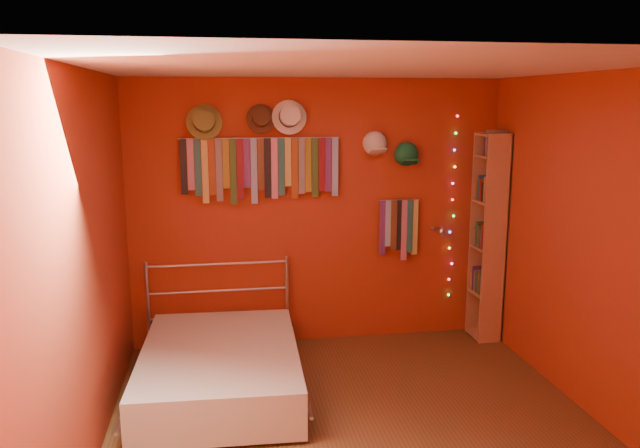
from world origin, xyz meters
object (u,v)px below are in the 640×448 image
tie_rack (261,166)px  bookshelf (492,236)px  bed (220,368)px  reading_lamp (440,231)px

tie_rack → bookshelf: size_ratio=0.72×
bed → tie_rack: bearing=68.5°
bookshelf → bed: size_ratio=1.10×
bed → reading_lamp: bearing=22.8°
bed → bookshelf: bearing=19.1°
reading_lamp → bookshelf: bearing=1.3°
tie_rack → bed: (-0.42, -0.95, -1.51)m
reading_lamp → bed: size_ratio=0.16×
reading_lamp → bed: (-2.08, -0.78, -0.88)m
tie_rack → bookshelf: bearing=-4.0°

